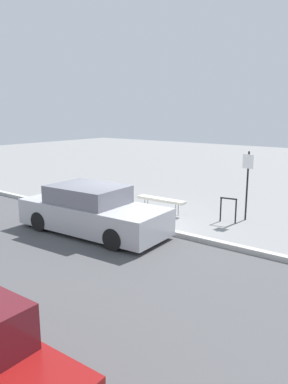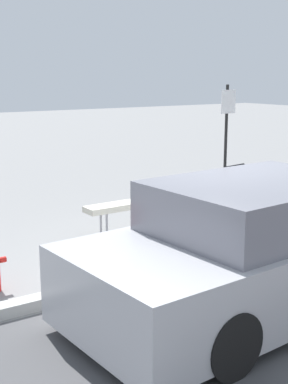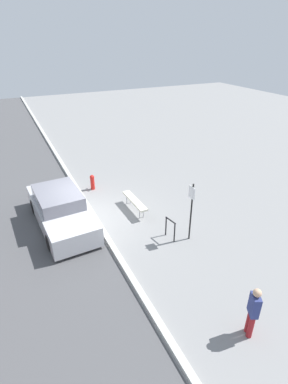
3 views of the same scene
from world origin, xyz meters
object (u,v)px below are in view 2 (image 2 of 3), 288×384
Objects in this scene: bike_rack at (234,182)px; sign_post at (226,131)px; bench at (139,203)px; parked_car_near at (267,248)px.

sign_post is (0.33, 0.63, 0.88)m from bike_rack.
sign_post is at bearing 62.01° from bike_rack.
bench is 3.06m from sign_post.
parked_car_near is (-2.76, -3.45, 0.15)m from bike_rack.
bike_rack is 0.36× the size of sign_post.
parked_car_near is at bearing -97.69° from bench.
sign_post is at bearing 49.47° from parked_car_near.
bench is 2.44m from bike_rack.
bike_rack is at bearing -117.99° from sign_post.
bench is 0.40× the size of parked_car_near.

